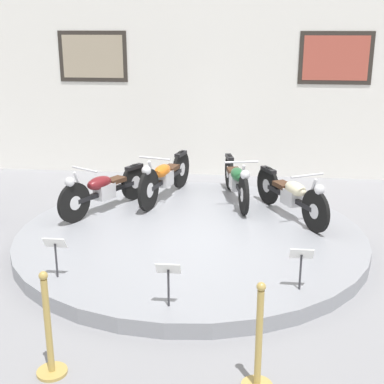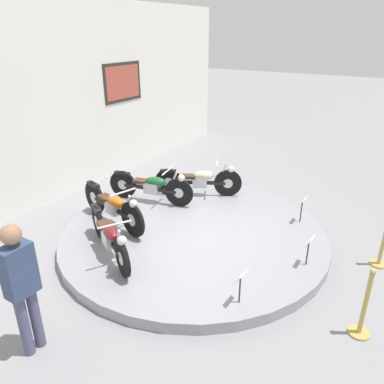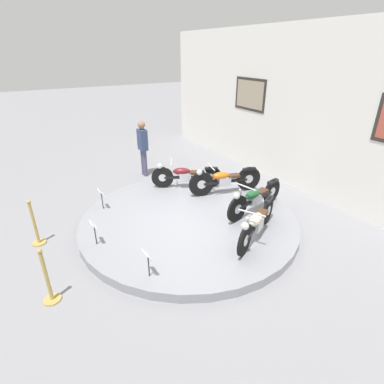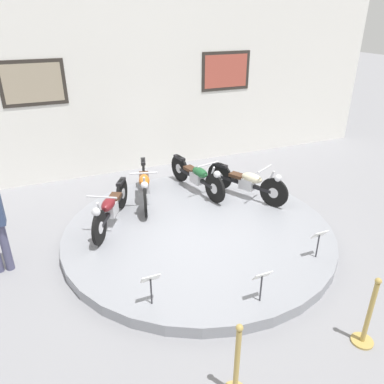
% 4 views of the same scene
% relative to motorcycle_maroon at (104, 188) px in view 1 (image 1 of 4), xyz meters
% --- Properties ---
extents(ground_plane, '(60.00, 60.00, 0.00)m').
position_rel_motorcycle_maroon_xyz_m(ground_plane, '(1.46, -0.74, -0.56)').
color(ground_plane, gray).
extents(display_platform, '(4.98, 4.98, 0.19)m').
position_rel_motorcycle_maroon_xyz_m(display_platform, '(1.46, -0.74, -0.47)').
color(display_platform, gray).
rests_on(display_platform, ground_plane).
extents(back_wall, '(14.00, 0.22, 4.38)m').
position_rel_motorcycle_maroon_xyz_m(back_wall, '(1.46, 3.06, 1.63)').
color(back_wall, white).
rests_on(back_wall, ground_plane).
extents(motorcycle_maroon, '(1.02, 1.73, 0.78)m').
position_rel_motorcycle_maroon_xyz_m(motorcycle_maroon, '(0.00, 0.00, 0.00)').
color(motorcycle_maroon, black).
rests_on(motorcycle_maroon, display_platform).
extents(motorcycle_orange, '(0.66, 1.97, 0.81)m').
position_rel_motorcycle_maroon_xyz_m(motorcycle_orange, '(0.86, 0.71, 0.03)').
color(motorcycle_orange, black).
rests_on(motorcycle_orange, display_platform).
extents(motorcycle_green, '(0.59, 1.95, 0.79)m').
position_rel_motorcycle_maroon_xyz_m(motorcycle_green, '(2.07, 0.71, 0.01)').
color(motorcycle_green, black).
rests_on(motorcycle_green, display_platform).
extents(motorcycle_cream, '(0.99, 1.76, 0.79)m').
position_rel_motorcycle_maroon_xyz_m(motorcycle_cream, '(2.93, 0.00, 0.01)').
color(motorcycle_cream, black).
rests_on(motorcycle_cream, display_platform).
extents(info_placard_front_left, '(0.26, 0.11, 0.51)m').
position_rel_motorcycle_maroon_xyz_m(info_placard_front_left, '(0.05, -2.35, -0.01)').
color(info_placard_front_left, '#333338').
rests_on(info_placard_front_left, display_platform).
extents(info_placard_front_centre, '(0.26, 0.11, 0.51)m').
position_rel_motorcycle_maroon_xyz_m(info_placard_front_centre, '(1.46, -2.88, -0.01)').
color(info_placard_front_centre, '#333338').
rests_on(info_placard_front_centre, display_platform).
extents(info_placard_front_right, '(0.26, 0.11, 0.51)m').
position_rel_motorcycle_maroon_xyz_m(info_placard_front_right, '(2.87, -2.35, -0.01)').
color(info_placard_front_right, '#333338').
rests_on(info_placard_front_right, display_platform).
extents(stanchion_post_left_of_entry, '(0.28, 0.28, 1.02)m').
position_rel_motorcycle_maroon_xyz_m(stanchion_post_left_of_entry, '(0.53, -3.87, -0.22)').
color(stanchion_post_left_of_entry, tan).
rests_on(stanchion_post_left_of_entry, ground_plane).
extents(stanchion_post_right_of_entry, '(0.28, 0.28, 1.02)m').
position_rel_motorcycle_maroon_xyz_m(stanchion_post_right_of_entry, '(2.39, -3.87, -0.22)').
color(stanchion_post_right_of_entry, tan).
rests_on(stanchion_post_right_of_entry, ground_plane).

